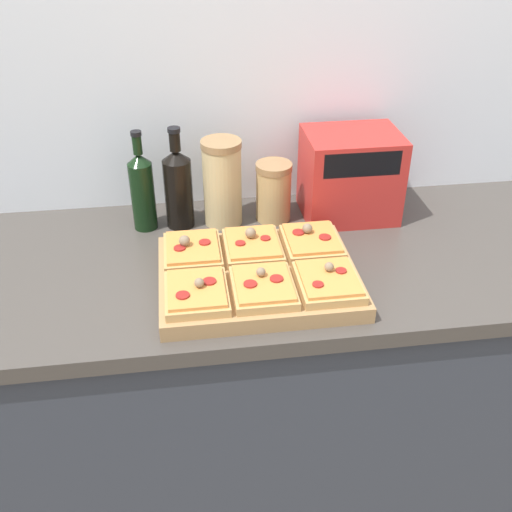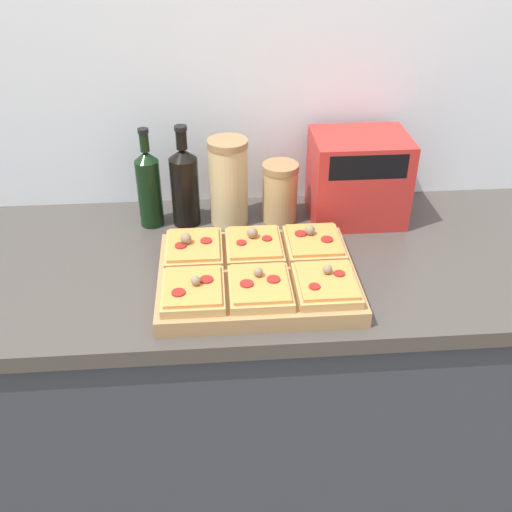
# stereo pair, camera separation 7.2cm
# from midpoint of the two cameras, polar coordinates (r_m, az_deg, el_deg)

# --- Properties ---
(wall_back) EXTENTS (6.00, 0.06, 2.50)m
(wall_back) POSITION_cam_midpoint_polar(r_m,az_deg,el_deg) (1.69, 2.76, 16.19)
(wall_back) COLOR silver
(wall_back) RESTS_ON ground_plane
(kitchen_counter) EXTENTS (2.63, 0.67, 0.92)m
(kitchen_counter) POSITION_cam_midpoint_polar(r_m,az_deg,el_deg) (1.80, 3.45, -12.31)
(kitchen_counter) COLOR #333842
(kitchen_counter) RESTS_ON ground_plane
(cutting_board) EXTENTS (0.46, 0.36, 0.04)m
(cutting_board) POSITION_cam_midpoint_polar(r_m,az_deg,el_deg) (1.40, 1.56, -2.04)
(cutting_board) COLOR #A37A4C
(cutting_board) RESTS_ON kitchen_counter
(pizza_slice_back_left) EXTENTS (0.14, 0.16, 0.05)m
(pizza_slice_back_left) POSITION_cam_midpoint_polar(r_m,az_deg,el_deg) (1.44, -4.55, 0.75)
(pizza_slice_back_left) COLOR tan
(pizza_slice_back_left) RESTS_ON cutting_board
(pizza_slice_back_center) EXTENTS (0.14, 0.16, 0.05)m
(pizza_slice_back_center) POSITION_cam_midpoint_polar(r_m,az_deg,el_deg) (1.45, 1.23, 1.00)
(pizza_slice_back_center) COLOR tan
(pizza_slice_back_center) RESTS_ON cutting_board
(pizza_slice_back_right) EXTENTS (0.14, 0.16, 0.05)m
(pizza_slice_back_right) POSITION_cam_midpoint_polar(r_m,az_deg,el_deg) (1.47, 6.90, 1.22)
(pizza_slice_back_right) COLOR tan
(pizza_slice_back_right) RESTS_ON cutting_board
(pizza_slice_front_left) EXTENTS (0.14, 0.16, 0.05)m
(pizza_slice_front_left) POSITION_cam_midpoint_polar(r_m,az_deg,el_deg) (1.30, -4.44, -3.27)
(pizza_slice_front_left) COLOR tan
(pizza_slice_front_left) RESTS_ON cutting_board
(pizza_slice_front_center) EXTENTS (0.14, 0.16, 0.05)m
(pizza_slice_front_center) POSITION_cam_midpoint_polar(r_m,az_deg,el_deg) (1.31, 1.96, -2.98)
(pizza_slice_front_center) COLOR tan
(pizza_slice_front_center) RESTS_ON cutting_board
(pizza_slice_front_right) EXTENTS (0.14, 0.16, 0.05)m
(pizza_slice_front_right) POSITION_cam_midpoint_polar(r_m,az_deg,el_deg) (1.33, 8.23, -2.67)
(pizza_slice_front_right) COLOR tan
(pizza_slice_front_right) RESTS_ON cutting_board
(olive_oil_bottle) EXTENTS (0.06, 0.06, 0.27)m
(olive_oil_bottle) POSITION_cam_midpoint_polar(r_m,az_deg,el_deg) (1.62, -8.91, 6.52)
(olive_oil_bottle) COLOR black
(olive_oil_bottle) RESTS_ON kitchen_counter
(wine_bottle) EXTENTS (0.08, 0.08, 0.28)m
(wine_bottle) POSITION_cam_midpoint_polar(r_m,az_deg,el_deg) (1.61, -5.55, 6.74)
(wine_bottle) COLOR black
(wine_bottle) RESTS_ON kitchen_counter
(grain_jar_tall) EXTENTS (0.11, 0.11, 0.24)m
(grain_jar_tall) POSITION_cam_midpoint_polar(r_m,az_deg,el_deg) (1.61, -1.35, 7.07)
(grain_jar_tall) COLOR tan
(grain_jar_tall) RESTS_ON kitchen_counter
(grain_jar_short) EXTENTS (0.10, 0.10, 0.16)m
(grain_jar_short) POSITION_cam_midpoint_polar(r_m,az_deg,el_deg) (1.64, 3.55, 6.08)
(grain_jar_short) COLOR tan
(grain_jar_short) RESTS_ON kitchen_counter
(toaster_oven) EXTENTS (0.28, 0.20, 0.24)m
(toaster_oven) POSITION_cam_midpoint_polar(r_m,az_deg,el_deg) (1.66, 10.90, 7.34)
(toaster_oven) COLOR red
(toaster_oven) RESTS_ON kitchen_counter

